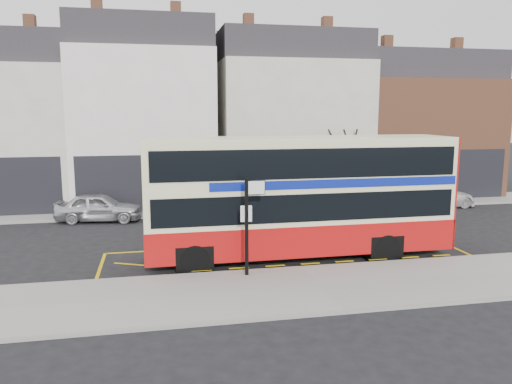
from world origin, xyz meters
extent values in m
plane|color=black|center=(0.00, 0.00, 0.00)|extent=(120.00, 120.00, 0.00)
cube|color=gray|center=(0.00, -2.30, 0.07)|extent=(40.00, 4.00, 0.15)
cube|color=gray|center=(0.00, -0.38, 0.07)|extent=(40.00, 0.15, 0.15)
cube|color=gray|center=(0.00, 11.00, 0.07)|extent=(50.00, 3.00, 0.15)
cube|color=silver|center=(-13.50, 15.00, 4.00)|extent=(8.00, 8.00, 8.00)
cube|color=#9B5C3E|center=(-11.50, 14.00, 10.20)|extent=(0.60, 0.60, 1.20)
cube|color=white|center=(-5.50, 15.00, 4.50)|extent=(8.00, 8.00, 9.00)
cube|color=#28262B|center=(-5.50, 15.00, 9.90)|extent=(8.00, 7.20, 1.80)
cube|color=#9B5C3E|center=(-7.90, 14.00, 11.20)|extent=(0.60, 0.60, 1.20)
cube|color=#9B5C3E|center=(-3.50, 14.00, 11.20)|extent=(0.60, 0.60, 1.20)
cube|color=black|center=(-5.50, 11.02, 1.60)|extent=(7.36, 0.06, 3.20)
cube|color=black|center=(-5.50, 11.04, 1.40)|extent=(5.60, 0.04, 2.00)
cube|color=silver|center=(3.50, 15.00, 4.25)|extent=(9.00, 8.00, 8.50)
cube|color=#28262B|center=(3.50, 15.00, 9.40)|extent=(9.00, 7.20, 1.80)
cube|color=#9B5C3E|center=(0.80, 14.00, 10.70)|extent=(0.60, 0.60, 1.20)
cube|color=#9B5C3E|center=(5.75, 14.00, 10.70)|extent=(0.60, 0.60, 1.20)
cube|color=#167E2A|center=(3.50, 11.02, 1.60)|extent=(8.28, 0.06, 3.20)
cube|color=black|center=(3.50, 11.04, 1.40)|extent=(6.30, 0.04, 2.00)
cube|color=#9B5C3E|center=(12.50, 15.00, 3.75)|extent=(9.00, 8.00, 7.50)
cube|color=#28262B|center=(12.50, 15.00, 8.40)|extent=(9.00, 7.20, 1.80)
cube|color=#9B5C3E|center=(9.80, 14.00, 9.70)|extent=(0.60, 0.60, 1.20)
cube|color=#9B5C3E|center=(14.75, 14.00, 9.70)|extent=(0.60, 0.60, 1.20)
cube|color=black|center=(12.50, 11.02, 1.60)|extent=(8.28, 0.06, 3.20)
cube|color=black|center=(12.50, 11.04, 1.40)|extent=(6.30, 0.04, 2.00)
cube|color=beige|center=(0.34, 1.22, 2.48)|extent=(11.49, 2.65, 4.23)
cube|color=#A70D0D|center=(0.34, 1.22, 0.94)|extent=(11.53, 2.69, 1.15)
cube|color=#A70D0D|center=(6.06, 1.24, 2.48)|extent=(0.07, 2.65, 4.23)
cube|color=black|center=(0.34, 1.22, 2.19)|extent=(11.03, 2.71, 0.99)
cube|color=black|center=(0.34, 1.22, 3.76)|extent=(11.03, 2.71, 1.04)
cube|color=navy|center=(1.39, 1.22, 3.03)|extent=(9.19, 2.69, 0.31)
cube|color=black|center=(-5.37, 1.19, 1.93)|extent=(0.07, 2.40, 1.67)
cube|color=black|center=(-5.37, 1.19, 3.76)|extent=(0.07, 2.40, 1.04)
cube|color=black|center=(-5.36, 1.19, 2.92)|extent=(0.06, 1.83, 0.37)
cube|color=beige|center=(0.34, 1.22, 4.54)|extent=(11.49, 2.55, 0.13)
cylinder|color=black|center=(-3.72, 0.02, 0.52)|extent=(1.04, 0.30, 1.04)
cylinder|color=black|center=(-3.73, 2.38, 0.52)|extent=(1.04, 0.30, 1.04)
cylinder|color=black|center=(3.38, 0.04, 0.52)|extent=(1.04, 0.30, 1.04)
cylinder|color=black|center=(3.37, 2.41, 0.52)|extent=(1.04, 0.30, 1.04)
cube|color=black|center=(-2.06, -0.85, 1.78)|extent=(0.11, 0.11, 3.27)
cube|color=white|center=(-1.73, -0.85, 3.09)|extent=(0.59, 0.05, 0.48)
cube|color=white|center=(-2.06, -0.78, 2.22)|extent=(0.38, 0.04, 0.54)
imported|color=silver|center=(-7.82, 9.32, 0.73)|extent=(4.45, 2.27, 1.45)
imported|color=#414148|center=(0.46, 9.07, 0.66)|extent=(4.11, 1.68, 1.32)
imported|color=white|center=(11.09, 9.57, 0.67)|extent=(4.73, 2.25, 1.33)
cylinder|color=#342317|center=(5.85, 11.27, 1.07)|extent=(0.24, 0.24, 2.13)
camera|label=1|loc=(-4.94, -16.61, 5.58)|focal=35.00mm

